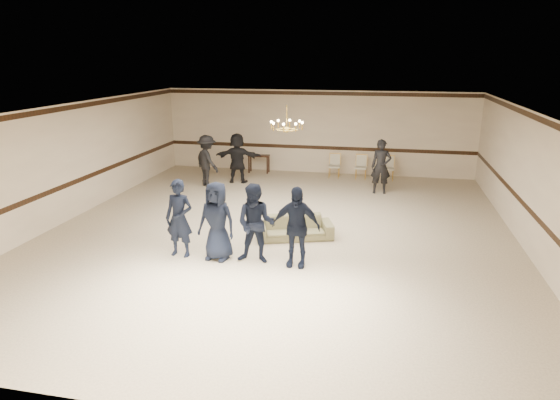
{
  "coord_description": "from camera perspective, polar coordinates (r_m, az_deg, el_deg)",
  "views": [
    {
      "loc": [
        2.55,
        -11.89,
        4.46
      ],
      "look_at": [
        0.14,
        -0.5,
        1.02
      ],
      "focal_mm": 31.43,
      "sensor_mm": 36.0,
      "label": 1
    }
  ],
  "objects": [
    {
      "name": "banquet_chair_mid",
      "position": [
        18.63,
        9.41,
        3.78
      ],
      "size": [
        0.46,
        0.46,
        0.88
      ],
      "primitive_type": null,
      "rotation": [
        0.0,
        0.0,
        -0.07
      ],
      "color": "beige",
      "rests_on": "floor"
    },
    {
      "name": "boy_c",
      "position": [
        10.81,
        -2.84,
        -2.78
      ],
      "size": [
        0.89,
        0.7,
        1.8
      ],
      "primitive_type": "imported",
      "rotation": [
        0.0,
        0.0,
        0.02
      ],
      "color": "black",
      "rests_on": "floor"
    },
    {
      "name": "boy_d",
      "position": [
        10.62,
        1.86,
        -3.12
      ],
      "size": [
        1.07,
        0.46,
        1.8
      ],
      "primitive_type": "imported",
      "rotation": [
        0.0,
        0.0,
        -0.02
      ],
      "color": "black",
      "rests_on": "floor"
    },
    {
      "name": "adult_right",
      "position": [
        16.67,
        11.68,
        3.82
      ],
      "size": [
        0.69,
        0.47,
        1.81
      ],
      "primitive_type": "imported",
      "rotation": [
        0.0,
        0.0,
        0.06
      ],
      "color": "black",
      "rests_on": "floor"
    },
    {
      "name": "adult_mid",
      "position": [
        17.81,
        -4.97,
        4.9
      ],
      "size": [
        1.71,
        0.64,
        1.81
      ],
      "primitive_type": "imported",
      "rotation": [
        0.0,
        0.0,
        3.2
      ],
      "color": "black",
      "rests_on": "floor"
    },
    {
      "name": "crown_molding",
      "position": [
        19.09,
        4.38,
        12.28
      ],
      "size": [
        12.0,
        0.02,
        0.14
      ],
      "primitive_type": "cube",
      "color": "black",
      "rests_on": "wall_back"
    },
    {
      "name": "chair_rail",
      "position": [
        19.35,
        4.24,
        6.12
      ],
      "size": [
        12.0,
        0.02,
        0.14
      ],
      "primitive_type": "cube",
      "color": "black",
      "rests_on": "wall_back"
    },
    {
      "name": "banquet_chair_right",
      "position": [
        18.61,
        12.49,
        3.6
      ],
      "size": [
        0.45,
        0.45,
        0.88
      ],
      "primitive_type": null,
      "rotation": [
        0.0,
        0.0,
        0.06
      ],
      "color": "beige",
      "rests_on": "floor"
    },
    {
      "name": "room",
      "position": [
        12.49,
        -0.13,
        3.23
      ],
      "size": [
        12.01,
        14.01,
        3.21
      ],
      "color": "beige",
      "rests_on": "ground"
    },
    {
      "name": "adult_left",
      "position": [
        17.45,
        -8.48,
        4.54
      ],
      "size": [
        1.34,
        1.26,
        1.81
      ],
      "primitive_type": "imported",
      "rotation": [
        0.0,
        0.0,
        2.47
      ],
      "color": "black",
      "rests_on": "floor"
    },
    {
      "name": "boy_b",
      "position": [
        11.06,
        -7.36,
        -2.44
      ],
      "size": [
        0.96,
        0.7,
        1.8
      ],
      "primitive_type": "imported",
      "rotation": [
        0.0,
        0.0,
        -0.15
      ],
      "color": "black",
      "rests_on": "floor"
    },
    {
      "name": "settee",
      "position": [
        12.41,
        1.65,
        -3.21
      ],
      "size": [
        2.07,
        1.34,
        0.56
      ],
      "primitive_type": "imported",
      "rotation": [
        0.0,
        0.0,
        0.33
      ],
      "color": "#7A7851",
      "rests_on": "floor"
    },
    {
      "name": "chandelier",
      "position": [
        13.23,
        0.79,
        9.58
      ],
      "size": [
        0.94,
        0.94,
        0.89
      ],
      "primitive_type": null,
      "color": "gold",
      "rests_on": "ceiling"
    },
    {
      "name": "console_table",
      "position": [
        19.42,
        -2.47,
        4.23
      ],
      "size": [
        0.85,
        0.39,
        0.7
      ],
      "primitive_type": "cube",
      "rotation": [
        0.0,
        0.0,
        0.05
      ],
      "color": "black",
      "rests_on": "floor"
    },
    {
      "name": "boy_a",
      "position": [
        11.38,
        -11.65,
        -2.11
      ],
      "size": [
        0.68,
        0.47,
        1.8
      ],
      "primitive_type": "imported",
      "rotation": [
        0.0,
        0.0,
        -0.06
      ],
      "color": "black",
      "rests_on": "floor"
    },
    {
      "name": "banquet_chair_left",
      "position": [
        18.69,
        6.34,
        3.95
      ],
      "size": [
        0.44,
        0.44,
        0.88
      ],
      "primitive_type": null,
      "rotation": [
        0.0,
        0.0,
        0.03
      ],
      "color": "beige",
      "rests_on": "floor"
    }
  ]
}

